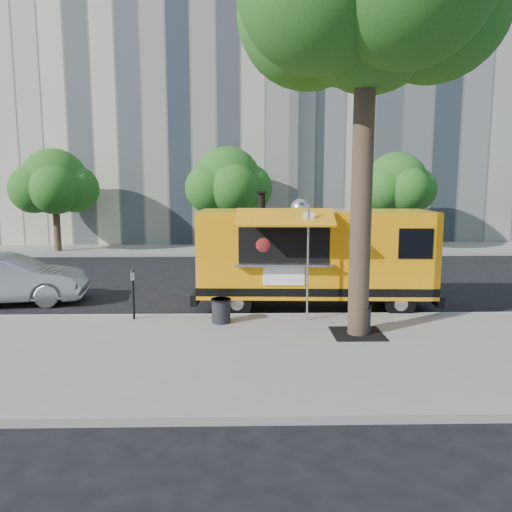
{
  "coord_description": "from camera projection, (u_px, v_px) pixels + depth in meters",
  "views": [
    {
      "loc": [
        -0.07,
        -14.2,
        3.69
      ],
      "look_at": [
        0.25,
        0.0,
        1.62
      ],
      "focal_mm": 35.0,
      "sensor_mm": 36.0,
      "label": 1
    }
  ],
  "objects": [
    {
      "name": "curb",
      "position": [
        248.0,
        317.0,
        13.65
      ],
      "size": [
        60.0,
        0.14,
        0.16
      ],
      "primitive_type": "cube",
      "color": "#999993",
      "rests_on": "ground"
    },
    {
      "name": "far_sidewalk",
      "position": [
        246.0,
        249.0,
        27.92
      ],
      "size": [
        60.0,
        5.0,
        0.15
      ],
      "primitive_type": "cube",
      "color": "gray",
      "rests_on": "ground"
    },
    {
      "name": "parking_meter",
      "position": [
        133.0,
        288.0,
        13.03
      ],
      "size": [
        0.11,
        0.11,
        1.33
      ],
      "color": "black",
      "rests_on": "sidewalk"
    },
    {
      "name": "far_tree_b",
      "position": [
        227.0,
        181.0,
        26.57
      ],
      "size": [
        3.6,
        3.6,
        5.5
      ],
      "color": "#33261C",
      "rests_on": "far_sidewalk"
    },
    {
      "name": "building_mid",
      "position": [
        411.0,
        96.0,
        36.16
      ],
      "size": [
        20.0,
        14.0,
        20.0
      ],
      "primitive_type": "cube",
      "color": "#ABA7A0",
      "rests_on": "ground"
    },
    {
      "name": "food_truck",
      "position": [
        313.0,
        255.0,
        14.55
      ],
      "size": [
        7.08,
        3.37,
        3.45
      ],
      "rotation": [
        0.0,
        0.0,
        -0.04
      ],
      "color": "#FF9D0D",
      "rests_on": "ground"
    },
    {
      "name": "far_tree_a",
      "position": [
        54.0,
        182.0,
        25.98
      ],
      "size": [
        3.42,
        3.42,
        5.36
      ],
      "color": "#33261C",
      "rests_on": "far_sidewalk"
    },
    {
      "name": "sedan",
      "position": [
        6.0,
        279.0,
        15.3
      ],
      "size": [
        4.89,
        2.27,
        1.55
      ],
      "primitive_type": "imported",
      "rotation": [
        0.0,
        0.0,
        1.71
      ],
      "color": "#A0A1A6",
      "rests_on": "ground"
    },
    {
      "name": "trash_bin_left",
      "position": [
        221.0,
        310.0,
        12.77
      ],
      "size": [
        0.52,
        0.52,
        0.62
      ],
      "color": "black",
      "rests_on": "sidewalk"
    },
    {
      "name": "ground",
      "position": [
        247.0,
        311.0,
        14.58
      ],
      "size": [
        120.0,
        120.0,
        0.0
      ],
      "primitive_type": "plane",
      "color": "black",
      "rests_on": "ground"
    },
    {
      "name": "trash_bin_right",
      "position": [
        360.0,
        318.0,
        11.9
      ],
      "size": [
        0.56,
        0.56,
        0.67
      ],
      "color": "black",
      "rests_on": "sidewalk"
    },
    {
      "name": "far_tree_c",
      "position": [
        396.0,
        183.0,
        26.49
      ],
      "size": [
        3.24,
        3.24,
        5.21
      ],
      "color": "#33261C",
      "rests_on": "far_sidewalk"
    },
    {
      "name": "tree_well",
      "position": [
        357.0,
        334.0,
        11.84
      ],
      "size": [
        1.2,
        1.2,
        0.02
      ],
      "primitive_type": "cube",
      "color": "black",
      "rests_on": "sidewalk"
    },
    {
      "name": "sidewalk",
      "position": [
        248.0,
        355.0,
        10.61
      ],
      "size": [
        60.0,
        6.0,
        0.15
      ],
      "primitive_type": "cube",
      "color": "gray",
      "rests_on": "ground"
    },
    {
      "name": "sign_post",
      "position": [
        308.0,
        256.0,
        12.81
      ],
      "size": [
        0.28,
        0.06,
        3.0
      ],
      "color": "silver",
      "rests_on": "sidewalk"
    },
    {
      "name": "building_left",
      "position": [
        130.0,
        62.0,
        34.44
      ],
      "size": [
        22.0,
        14.0,
        24.0
      ],
      "primitive_type": "cube",
      "color": "beige",
      "rests_on": "ground"
    }
  ]
}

